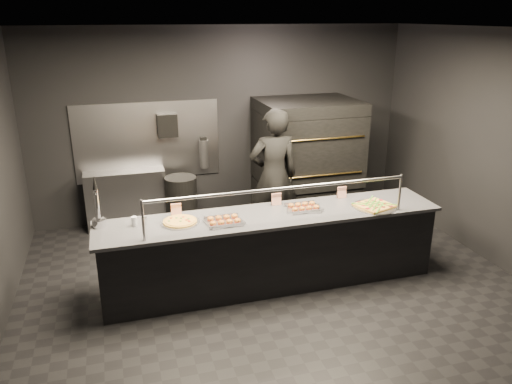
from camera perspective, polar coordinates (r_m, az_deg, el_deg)
room at (r=5.73m, az=1.52°, el=2.94°), size 6.04×6.00×3.00m
service_counter at (r=6.07m, az=1.79°, el=-6.54°), size 4.10×0.78×1.37m
pizza_oven at (r=7.95m, az=5.79°, el=3.68°), size 1.50×1.23×1.91m
prep_shelf at (r=7.96m, az=-14.59°, el=-0.78°), size 1.20×0.35×0.90m
towel_dispenser at (r=7.77m, az=-10.12°, el=7.52°), size 0.30×0.20×0.35m
fire_extinguisher at (r=7.97m, az=-5.98°, el=4.40°), size 0.14×0.14×0.51m
beer_tap at (r=5.75m, az=-17.61°, el=-2.25°), size 0.15×0.22×0.59m
round_pizza at (r=5.70m, az=-8.68°, el=-3.36°), size 0.44×0.44×0.03m
slider_tray_a at (r=5.65m, az=-3.68°, el=-3.29°), size 0.46×0.37×0.07m
slider_tray_b at (r=6.05m, az=5.46°, el=-1.74°), size 0.47×0.40×0.06m
square_pizza at (r=6.25m, az=13.37°, el=-1.55°), size 0.52×0.52×0.05m
condiment_jar at (r=5.71m, az=-13.40°, el=-3.27°), size 0.17×0.07×0.11m
tent_cards at (r=6.11m, az=1.31°, el=-0.92°), size 2.24×0.04×0.15m
trash_bin at (r=7.78m, az=-8.50°, el=-1.16°), size 0.49×0.49×0.81m
worker at (r=7.10m, az=2.02°, el=1.84°), size 0.72×0.48×1.94m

